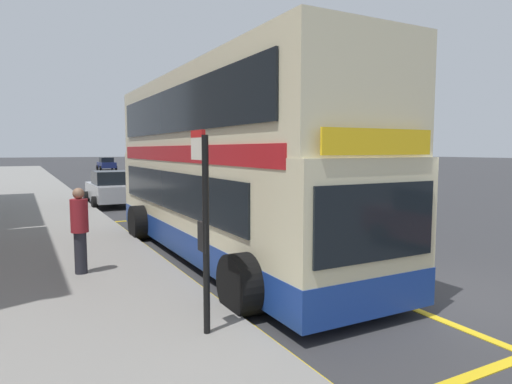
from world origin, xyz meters
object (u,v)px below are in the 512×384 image
(parked_car_grey_kerbside, at_px, (142,167))
(pedestrian_waiting_near_sign, at_px, (80,227))
(double_decker_bus, at_px, (223,172))
(bus_stop_sign, at_px, (204,215))
(parked_car_silver_ahead, at_px, (111,189))
(parked_car_navy_distant, at_px, (106,164))

(parked_car_grey_kerbside, distance_m, pedestrian_waiting_near_sign, 38.95)
(double_decker_bus, relative_size, bus_stop_sign, 3.88)
(double_decker_bus, bearing_deg, bus_stop_sign, -116.87)
(parked_car_silver_ahead, xyz_separation_m, pedestrian_waiting_near_sign, (-2.75, -12.05, 0.28))
(pedestrian_waiting_near_sign, bearing_deg, parked_car_silver_ahead, 77.16)
(parked_car_navy_distant, relative_size, parked_car_silver_ahead, 1.00)
(double_decker_bus, height_order, parked_car_grey_kerbside, double_decker_bus)
(double_decker_bus, relative_size, pedestrian_waiting_near_sign, 6.17)
(parked_car_navy_distant, bearing_deg, pedestrian_waiting_near_sign, -99.11)
(double_decker_bus, distance_m, parked_car_grey_kerbside, 37.65)
(parked_car_silver_ahead, bearing_deg, pedestrian_waiting_near_sign, -105.19)
(parked_car_navy_distant, distance_m, parked_car_silver_ahead, 38.24)
(double_decker_bus, xyz_separation_m, pedestrian_waiting_near_sign, (-3.36, -0.56, -0.99))
(parked_car_navy_distant, relative_size, pedestrian_waiting_near_sign, 2.44)
(parked_car_grey_kerbside, bearing_deg, parked_car_silver_ahead, -104.69)
(double_decker_bus, height_order, pedestrian_waiting_near_sign, double_decker_bus)
(parked_car_navy_distant, bearing_deg, bus_stop_sign, -97.21)
(parked_car_grey_kerbside, relative_size, pedestrian_waiting_near_sign, 2.44)
(parked_car_silver_ahead, height_order, pedestrian_waiting_near_sign, pedestrian_waiting_near_sign)
(pedestrian_waiting_near_sign, bearing_deg, parked_car_grey_kerbside, 74.39)
(parked_car_grey_kerbside, height_order, parked_car_silver_ahead, same)
(double_decker_bus, distance_m, parked_car_navy_distant, 49.56)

